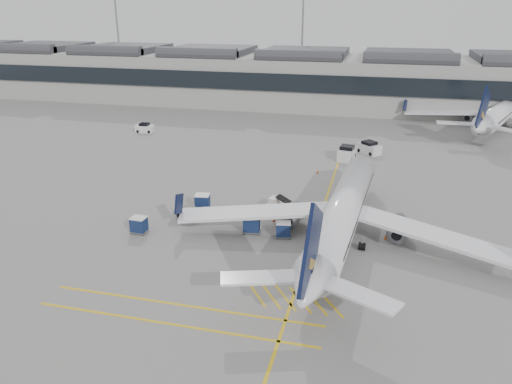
% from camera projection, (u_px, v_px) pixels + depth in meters
% --- Properties ---
extents(ground, '(220.00, 220.00, 0.00)m').
position_uv_depth(ground, '(204.00, 246.00, 48.21)').
color(ground, gray).
rests_on(ground, ground).
extents(terminal, '(200.00, 20.45, 12.40)m').
position_uv_depth(terminal, '(313.00, 78.00, 111.16)').
color(terminal, '#9E9E99').
rests_on(terminal, ground).
extents(light_masts, '(113.00, 0.60, 25.45)m').
position_uv_depth(light_masts, '(316.00, 35.00, 121.32)').
color(light_masts, slate).
rests_on(light_masts, ground).
extents(apron_markings, '(0.25, 60.00, 0.01)m').
position_uv_depth(apron_markings, '(320.00, 216.00, 54.96)').
color(apron_markings, gold).
rests_on(apron_markings, ground).
extents(airliner_main, '(32.98, 36.13, 9.60)m').
position_uv_depth(airliner_main, '(342.00, 213.00, 48.54)').
color(airliner_main, white).
rests_on(airliner_main, ground).
extents(airliner_far, '(32.25, 35.68, 10.01)m').
position_uv_depth(airliner_far, '(500.00, 113.00, 91.45)').
color(airliner_far, white).
rests_on(airliner_far, ground).
extents(belt_loader, '(4.64, 2.34, 1.83)m').
position_uv_depth(belt_loader, '(282.00, 207.00, 56.02)').
color(belt_loader, silver).
rests_on(belt_loader, ground).
extents(baggage_cart_a, '(1.73, 1.51, 1.62)m').
position_uv_depth(baggage_cart_a, '(283.00, 229.00, 49.71)').
color(baggage_cart_a, gray).
rests_on(baggage_cart_a, ground).
extents(baggage_cart_b, '(1.92, 1.65, 1.86)m').
position_uv_depth(baggage_cart_b, '(252.00, 223.00, 50.67)').
color(baggage_cart_b, gray).
rests_on(baggage_cart_b, ground).
extents(baggage_cart_c, '(1.90, 1.65, 1.80)m').
position_uv_depth(baggage_cart_c, '(202.00, 201.00, 56.32)').
color(baggage_cart_c, gray).
rests_on(baggage_cart_c, ground).
extents(baggage_cart_d, '(1.65, 1.38, 1.68)m').
position_uv_depth(baggage_cart_d, '(139.00, 224.00, 50.64)').
color(baggage_cart_d, gray).
rests_on(baggage_cart_d, ground).
extents(ramp_agent_a, '(0.60, 0.68, 1.56)m').
position_uv_depth(ramp_agent_a, '(257.00, 224.00, 50.92)').
color(ramp_agent_a, '#F14E0C').
rests_on(ramp_agent_a, ground).
extents(ramp_agent_b, '(1.23, 1.18, 2.00)m').
position_uv_depth(ramp_agent_b, '(274.00, 212.00, 53.31)').
color(ramp_agent_b, '#F6410C').
rests_on(ramp_agent_b, ground).
extents(pushback_tug, '(2.68, 2.12, 1.31)m').
position_uv_depth(pushback_tug, '(188.00, 213.00, 54.32)').
color(pushback_tug, '#515447').
rests_on(pushback_tug, ground).
extents(safety_cone_nose, '(0.32, 0.32, 0.44)m').
position_uv_depth(safety_cone_nose, '(318.00, 172.00, 68.59)').
color(safety_cone_nose, '#F24C0A').
rests_on(safety_cone_nose, ground).
extents(safety_cone_engine, '(0.35, 0.35, 0.48)m').
position_uv_depth(safety_cone_engine, '(386.00, 237.00, 49.48)').
color(safety_cone_engine, '#F24C0A').
rests_on(safety_cone_engine, ground).
extents(service_van_left, '(3.30, 1.83, 1.64)m').
position_uv_depth(service_van_left, '(145.00, 128.00, 90.15)').
color(service_van_left, silver).
rests_on(service_van_left, ground).
extents(service_van_mid, '(2.63, 4.33, 2.09)m').
position_uv_depth(service_van_mid, '(347.00, 153.00, 74.44)').
color(service_van_mid, silver).
rests_on(service_van_mid, ground).
extents(service_van_right, '(4.02, 3.91, 1.92)m').
position_uv_depth(service_van_right, '(369.00, 148.00, 77.42)').
color(service_van_right, silver).
rests_on(service_van_right, ground).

